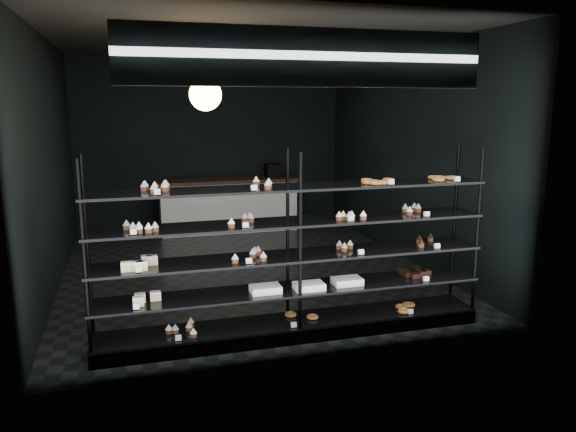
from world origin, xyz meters
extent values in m
cube|color=black|center=(0.00, 0.00, 0.01)|extent=(5.00, 6.00, 0.01)
cube|color=black|center=(0.00, 0.00, 3.20)|extent=(5.00, 6.00, 0.01)
cube|color=black|center=(0.00, 3.00, 1.60)|extent=(5.00, 0.01, 3.20)
cube|color=black|center=(0.00, -3.00, 1.60)|extent=(5.00, 0.01, 3.20)
cube|color=black|center=(-2.50, 0.00, 1.60)|extent=(0.01, 6.00, 3.20)
cube|color=black|center=(2.50, 0.00, 1.60)|extent=(0.01, 6.00, 3.20)
cube|color=black|center=(0.00, -2.45, 0.06)|extent=(4.00, 0.50, 0.12)
cylinder|color=black|center=(-1.97, -2.67, 0.99)|extent=(0.04, 0.04, 1.85)
cylinder|color=black|center=(-1.97, -2.23, 0.99)|extent=(0.04, 0.04, 1.85)
cylinder|color=black|center=(0.00, -2.67, 0.99)|extent=(0.04, 0.04, 1.85)
cylinder|color=black|center=(0.00, -2.23, 0.99)|extent=(0.04, 0.04, 1.85)
cylinder|color=black|center=(1.97, -2.67, 0.99)|extent=(0.04, 0.04, 1.85)
cylinder|color=black|center=(1.97, -2.23, 0.99)|extent=(0.04, 0.04, 1.85)
cube|color=black|center=(0.00, -2.45, 0.15)|extent=(4.00, 0.50, 0.03)
cube|color=black|center=(0.00, -2.45, 0.50)|extent=(4.00, 0.50, 0.02)
cube|color=black|center=(0.00, -2.45, 0.85)|extent=(4.00, 0.50, 0.02)
cube|color=black|center=(0.00, -2.45, 1.20)|extent=(4.00, 0.50, 0.02)
cube|color=black|center=(0.00, -2.45, 1.55)|extent=(4.00, 0.50, 0.02)
cube|color=white|center=(-1.31, -2.63, 1.59)|extent=(0.06, 0.04, 0.06)
cube|color=white|center=(-0.40, -2.63, 1.59)|extent=(0.06, 0.04, 0.06)
cube|color=white|center=(0.93, -2.63, 1.59)|extent=(0.05, 0.04, 0.06)
cube|color=white|center=(1.68, -2.63, 1.59)|extent=(0.06, 0.04, 0.06)
cube|color=white|center=(-1.50, -2.63, 1.24)|extent=(0.06, 0.04, 0.06)
cube|color=white|center=(-0.55, -2.63, 1.24)|extent=(0.05, 0.04, 0.06)
cube|color=white|center=(0.52, -2.63, 1.24)|extent=(0.05, 0.04, 0.06)
cube|color=white|center=(1.38, -2.63, 1.24)|extent=(0.06, 0.04, 0.06)
cube|color=white|center=(-1.54, -2.63, 0.89)|extent=(0.06, 0.04, 0.06)
cube|color=white|center=(-0.47, -2.63, 0.89)|extent=(0.06, 0.04, 0.06)
cube|color=white|center=(0.62, -2.63, 0.89)|extent=(0.05, 0.04, 0.06)
cube|color=white|center=(1.48, -2.63, 0.89)|extent=(0.06, 0.04, 0.06)
cube|color=white|center=(-1.55, -2.63, 0.54)|extent=(0.06, 0.04, 0.06)
cube|color=white|center=(1.45, -2.63, 0.54)|extent=(0.06, 0.04, 0.06)
cube|color=white|center=(-1.16, -2.63, 0.19)|extent=(0.06, 0.04, 0.06)
cube|color=white|center=(-0.02, -2.63, 0.19)|extent=(0.05, 0.04, 0.06)
cube|color=white|center=(1.21, -2.63, 0.19)|extent=(0.06, 0.04, 0.06)
cube|color=#0B1338|center=(0.00, -2.92, 2.75)|extent=(3.20, 0.04, 0.45)
cube|color=white|center=(0.00, -2.94, 2.75)|extent=(3.30, 0.02, 0.50)
cylinder|color=black|center=(-0.71, -1.53, 2.90)|extent=(0.01, 0.01, 0.56)
sphere|color=#F8B056|center=(-0.71, -1.53, 2.45)|extent=(0.35, 0.35, 0.35)
cube|color=silver|center=(0.21, 2.50, 0.46)|extent=(2.49, 0.60, 0.92)
cube|color=black|center=(0.21, 2.50, 0.95)|extent=(2.59, 0.65, 0.06)
cube|color=black|center=(1.09, 2.50, 1.10)|extent=(0.30, 0.30, 0.25)
camera|label=1|loc=(-1.57, -7.68, 2.38)|focal=35.00mm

